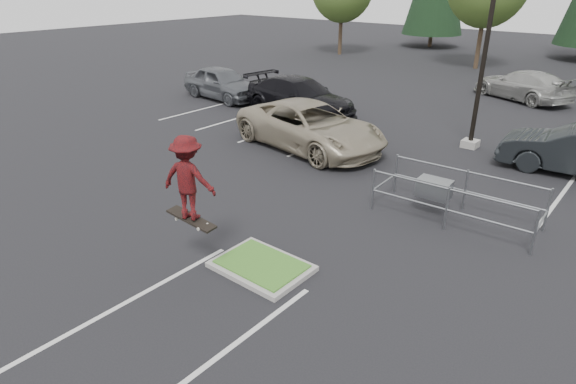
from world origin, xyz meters
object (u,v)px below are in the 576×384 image
Objects in this scene: cart_corral at (439,190)px; skateboarder at (188,178)px; car_far_silver at (524,85)px; car_l_tan at (310,126)px; car_l_black at (299,97)px; car_l_grey at (222,83)px; light_pole at (489,30)px.

cart_corral is 2.17× the size of skateboarder.
car_l_tan is at bearing 8.42° from car_far_silver.
car_l_black is 1.12× the size of car_far_silver.
cart_corral is 16.80m from car_far_silver.
car_l_tan is at bearing -106.98° from car_l_grey.
light_pole is 10.71m from car_far_silver.
car_l_black reaches higher than car_far_silver.
car_l_tan is 9.73m from car_l_grey.
car_l_black is 13.02m from car_far_silver.
cart_corral is 16.67m from car_l_grey.
cart_corral is 0.87× the size of car_l_grey.
skateboarder is 0.33× the size of car_l_black.
light_pole is at bearing -82.63° from car_l_grey.
car_l_grey is 16.87m from car_far_silver.
skateboarder is at bearing -119.65° from cart_corral.
car_far_silver is (-0.79, 10.00, -3.74)m from light_pole.
light_pole is at bearing -40.86° from car_l_tan.
light_pole is at bearing 29.47° from car_far_silver.
skateboarder is 14.30m from car_l_black.
skateboarder is 0.37× the size of car_far_silver.
light_pole reaches higher than skateboarder.
skateboarder reaches higher than car_l_grey.
car_l_black is 5.50m from car_l_grey.
car_l_grey is at bearing -65.06° from skateboarder.
skateboarder is at bearing 22.67° from car_far_silver.
light_pole reaches higher than car_l_tan.
car_l_tan and car_l_black have the same top height.
light_pole is 2.23× the size of cart_corral.
car_far_silver is at bearing 94.54° from light_pole.
car_l_tan is 1.17× the size of car_far_silver.
car_far_silver is (0.91, 23.00, -1.52)m from skateboarder.
cart_corral is 7.28m from skateboarder.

